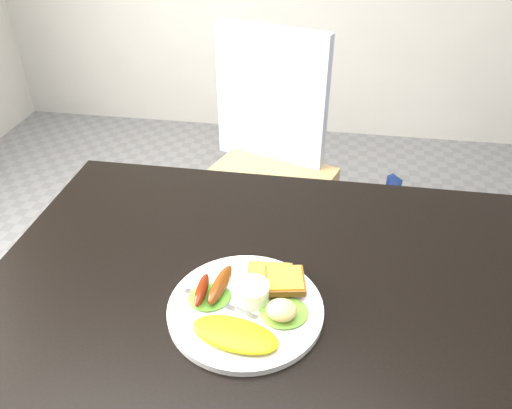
% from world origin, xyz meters
% --- Properties ---
extents(dining_table, '(1.20, 0.80, 0.04)m').
position_xyz_m(dining_table, '(0.00, 0.00, 0.73)').
color(dining_table, black).
rests_on(dining_table, ground).
extents(dining_chair, '(0.55, 0.55, 0.05)m').
position_xyz_m(dining_chair, '(-0.18, 0.81, 0.45)').
color(dining_chair, tan).
rests_on(dining_chair, ground).
extents(person, '(0.58, 0.41, 1.53)m').
position_xyz_m(person, '(0.25, 0.51, 0.77)').
color(person, navy).
rests_on(person, ground).
extents(plate, '(0.28, 0.28, 0.01)m').
position_xyz_m(plate, '(-0.08, -0.08, 0.76)').
color(plate, white).
rests_on(plate, dining_table).
extents(lettuce_left, '(0.10, 0.10, 0.01)m').
position_xyz_m(lettuce_left, '(-0.15, -0.07, 0.77)').
color(lettuce_left, '#3D841F').
rests_on(lettuce_left, plate).
extents(lettuce_right, '(0.11, 0.10, 0.01)m').
position_xyz_m(lettuce_right, '(-0.01, -0.09, 0.77)').
color(lettuce_right, '#47871D').
rests_on(lettuce_right, plate).
extents(omelette, '(0.16, 0.10, 0.02)m').
position_xyz_m(omelette, '(-0.09, -0.15, 0.77)').
color(omelette, yellow).
rests_on(omelette, plate).
extents(sausage_a, '(0.02, 0.08, 0.02)m').
position_xyz_m(sausage_a, '(-0.16, -0.07, 0.78)').
color(sausage_a, '#5B130B').
rests_on(sausage_a, lettuce_left).
extents(sausage_b, '(0.04, 0.11, 0.03)m').
position_xyz_m(sausage_b, '(-0.13, -0.05, 0.78)').
color(sausage_b, brown).
rests_on(sausage_b, lettuce_left).
extents(ramekin, '(0.06, 0.06, 0.04)m').
position_xyz_m(ramekin, '(-0.07, -0.06, 0.78)').
color(ramekin, white).
rests_on(ramekin, plate).
extents(toast_a, '(0.09, 0.09, 0.01)m').
position_xyz_m(toast_a, '(-0.05, -0.01, 0.77)').
color(toast_a, brown).
rests_on(toast_a, plate).
extents(toast_b, '(0.08, 0.08, 0.01)m').
position_xyz_m(toast_b, '(-0.02, -0.02, 0.78)').
color(toast_b, brown).
rests_on(toast_b, toast_a).
extents(potato_salad, '(0.06, 0.05, 0.03)m').
position_xyz_m(potato_salad, '(-0.01, -0.10, 0.79)').
color(potato_salad, beige).
rests_on(potato_salad, lettuce_right).
extents(fork, '(0.15, 0.06, 0.00)m').
position_xyz_m(fork, '(-0.13, -0.08, 0.76)').
color(fork, '#ADAFB7').
rests_on(fork, plate).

